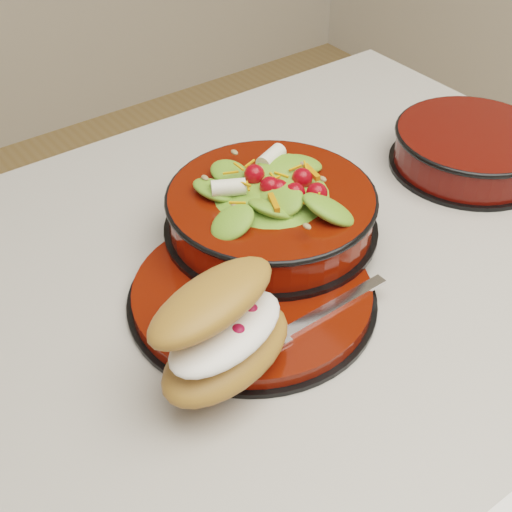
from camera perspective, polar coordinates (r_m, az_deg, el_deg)
dinner_plate at (r=0.77m, az=-0.23°, el=-3.05°), size 0.27×0.27×0.02m
salad_bowl at (r=0.82m, az=1.21°, el=4.28°), size 0.25×0.25×0.10m
croissant at (r=0.65m, az=-2.70°, el=-5.98°), size 0.17×0.13×0.09m
fork at (r=0.73m, az=4.75°, el=-4.86°), size 0.18×0.02×0.00m
extra_bowl at (r=1.01m, az=16.84°, el=8.31°), size 0.21×0.21×0.05m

